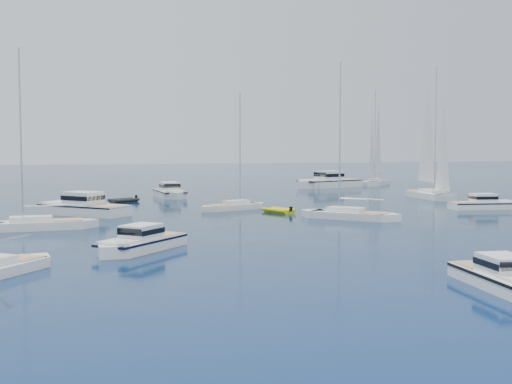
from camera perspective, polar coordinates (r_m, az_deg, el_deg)
ground at (r=43.43m, az=8.73°, el=-4.76°), size 400.00×400.00×0.00m
motor_cruiser_near at (r=32.60m, az=20.93°, el=-7.93°), size 3.09×7.79×1.99m
motor_cruiser_left at (r=41.90m, az=-10.13°, el=-5.09°), size 7.25×7.67×2.12m
motor_cruiser_far_r at (r=72.32m, az=19.40°, el=-1.42°), size 8.22×3.46×2.09m
motor_cruiser_far_l at (r=64.83m, az=-15.05°, el=-1.94°), size 10.13×9.90×2.85m
motor_cruiser_distant at (r=104.39m, az=6.31°, el=0.41°), size 13.38×7.96×3.36m
motor_cruiser_horizon at (r=84.47m, az=-7.54°, el=-0.47°), size 3.54×9.75×2.52m
sailboat_mid_r at (r=59.57m, az=8.20°, el=-2.36°), size 8.93×8.92×14.72m
sailboat_mid_l at (r=54.53m, az=-18.69°, el=-3.13°), size 10.16×3.07×14.78m
sailboat_centre at (r=67.55m, az=-1.97°, el=-1.56°), size 8.73×5.53×12.60m
sailboat_sails_r at (r=85.24m, az=14.99°, el=-0.53°), size 3.71×11.76×17.04m
sailboat_sails_far at (r=112.01m, az=10.49°, el=0.61°), size 9.52×10.43×16.51m
tender_yellow at (r=64.51m, az=2.01°, el=-1.83°), size 3.21×4.03×0.95m
tender_grey_far at (r=78.02m, az=-11.52°, el=-0.88°), size 4.10×3.57×0.95m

